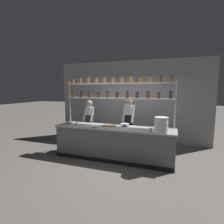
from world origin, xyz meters
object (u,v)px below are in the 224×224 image
object	(u,v)px
cutting_board	(109,126)
prep_bowl_near_right	(125,125)
chef_center	(129,121)
prep_bowl_center_front	(94,127)
serving_cup_front	(77,124)
spice_shelf_unit	(117,92)
container_stack	(161,125)
chef_left	(90,120)
prep_bowl_near_left	(69,123)
serving_cup_by_board	(151,130)
prep_bowl_center_back	(157,127)

from	to	relation	value
cutting_board	prep_bowl_near_right	bearing A→B (deg)	18.66
chef_center	prep_bowl_center_front	distance (m)	1.22
prep_bowl_center_front	serving_cup_front	xyz separation A→B (m)	(-0.60, 0.09, 0.02)
cutting_board	serving_cup_front	distance (m)	0.95
spice_shelf_unit	container_stack	distance (m)	1.64
chef_center	container_stack	distance (m)	1.43
chef_left	cutting_board	world-z (taller)	chef_left
chef_center	prep_bowl_near_left	world-z (taller)	chef_center
spice_shelf_unit	serving_cup_front	distance (m)	1.50
chef_left	serving_cup_by_board	world-z (taller)	chef_left
serving_cup_front	container_stack	bearing A→B (deg)	-2.33
chef_center	prep_bowl_center_front	size ratio (longest dim) A/B	8.70
prep_bowl_center_front	chef_left	bearing A→B (deg)	122.72
chef_left	container_stack	size ratio (longest dim) A/B	4.13
spice_shelf_unit	prep_bowl_center_front	bearing A→B (deg)	-127.99
prep_bowl_center_back	prep_bowl_center_front	bearing A→B (deg)	-162.30
chef_left	prep_bowl_center_back	distance (m)	2.35
spice_shelf_unit	chef_center	size ratio (longest dim) A/B	1.90
spice_shelf_unit	prep_bowl_center_back	bearing A→B (deg)	-3.70
serving_cup_by_board	chef_left	bearing A→B (deg)	154.77
chef_center	serving_cup_front	distance (m)	1.61
prep_bowl_center_front	prep_bowl_near_right	bearing A→B (deg)	32.51
prep_bowl_near_left	serving_cup_by_board	bearing A→B (deg)	-5.09
spice_shelf_unit	chef_left	size ratio (longest dim) A/B	2.03
cutting_board	serving_cup_by_board	world-z (taller)	serving_cup_by_board
prep_bowl_near_right	serving_cup_by_board	xyz separation A→B (m)	(0.79, -0.48, 0.02)
cutting_board	prep_bowl_near_left	world-z (taller)	prep_bowl_near_left
chef_center	serving_cup_by_board	world-z (taller)	chef_center
prep_bowl_center_back	serving_cup_by_board	distance (m)	0.54
prep_bowl_center_front	prep_bowl_near_right	xyz separation A→B (m)	(0.74, 0.47, 0.01)
prep_bowl_center_back	prep_bowl_near_right	bearing A→B (deg)	-176.88
container_stack	prep_bowl_near_left	bearing A→B (deg)	175.30
chef_left	prep_bowl_center_back	bearing A→B (deg)	-3.35
container_stack	serving_cup_by_board	distance (m)	0.28
container_stack	prep_bowl_near_right	distance (m)	1.15
prep_bowl_center_back	serving_cup_front	size ratio (longest dim) A/B	1.87
prep_bowl_center_front	prep_bowl_center_back	bearing A→B (deg)	17.70
chef_center	prep_bowl_near_left	size ratio (longest dim) A/B	8.07
serving_cup_front	prep_bowl_center_front	bearing A→B (deg)	-8.37
spice_shelf_unit	serving_cup_front	bearing A→B (deg)	-154.62
spice_shelf_unit	prep_bowl_center_back	size ratio (longest dim) A/B	18.91
chef_left	prep_bowl_near_left	bearing A→B (deg)	-99.93
serving_cup_front	prep_bowl_near_left	bearing A→B (deg)	159.29
cutting_board	chef_left	bearing A→B (deg)	144.55
prep_bowl_near_left	serving_cup_by_board	size ratio (longest dim) A/B	1.96
prep_bowl_near_left	serving_cup_front	bearing A→B (deg)	-20.71
prep_bowl_near_right	serving_cup_by_board	world-z (taller)	serving_cup_by_board
container_stack	prep_bowl_near_right	world-z (taller)	container_stack
chef_center	serving_cup_front	world-z (taller)	chef_center
serving_cup_front	chef_left	bearing A→B (deg)	93.36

